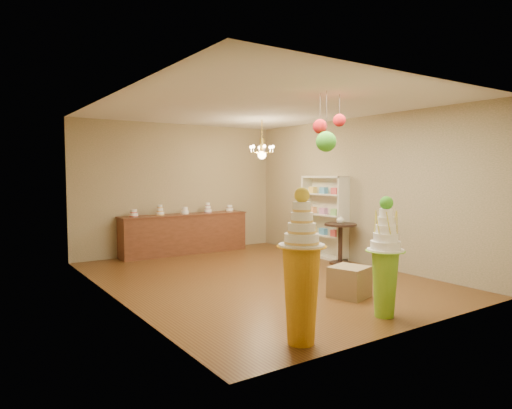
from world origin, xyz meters
TOP-DOWN VIEW (x-y plane):
  - floor at (0.00, 0.00)m, footprint 6.50×6.50m
  - ceiling at (0.00, 0.00)m, footprint 6.50×6.50m
  - wall_back at (0.00, 3.25)m, footprint 5.00×0.04m
  - wall_front at (0.00, -3.25)m, footprint 5.00×0.04m
  - wall_left at (-2.50, 0.00)m, footprint 0.04×6.50m
  - wall_right at (2.50, 0.00)m, footprint 0.04×6.50m
  - pedestal_green at (0.15, -2.73)m, footprint 0.62×0.62m
  - pedestal_orange at (-1.35, -2.85)m, footprint 0.64×0.64m
  - burlap_riser at (0.46, -1.81)m, footprint 0.63×0.63m
  - sideboard at (0.00, 2.97)m, footprint 3.04×0.54m
  - shelving_unit at (2.34, 0.80)m, footprint 0.33×1.20m
  - round_table at (2.10, 0.06)m, footprint 0.80×0.80m
  - vase at (2.10, 0.06)m, footprint 0.22×0.22m
  - pom_red_left at (-0.07, -1.70)m, footprint 0.21×0.21m
  - pom_green_mid at (-0.12, -1.89)m, footprint 0.28×0.28m
  - pom_red_right at (0.24, -1.77)m, footprint 0.18×0.18m
  - chandelier at (1.08, 1.40)m, footprint 0.64×0.64m

SIDE VIEW (x-z plane):
  - floor at x=0.00m, z-range 0.00..0.00m
  - burlap_riser at x=0.46m, z-range 0.00..0.46m
  - sideboard at x=0.00m, z-range -0.10..1.06m
  - round_table at x=2.10m, z-range 0.12..0.96m
  - pedestal_green at x=0.15m, z-range -0.14..1.43m
  - pedestal_orange at x=-1.35m, z-range -0.17..1.55m
  - shelving_unit at x=2.34m, z-range 0.00..1.80m
  - vase at x=2.10m, z-range 0.84..1.01m
  - wall_back at x=0.00m, z-range 0.00..3.00m
  - wall_front at x=0.00m, z-range 0.00..3.00m
  - wall_left at x=-2.50m, z-range 0.00..3.00m
  - wall_right at x=2.50m, z-range 0.00..3.00m
  - pom_green_mid at x=-0.12m, z-range 1.88..2.72m
  - chandelier at x=1.08m, z-range 1.88..2.73m
  - pom_red_left at x=-0.07m, z-range 2.24..2.82m
  - pom_red_right at x=0.24m, z-range 2.40..2.86m
  - ceiling at x=0.00m, z-range 3.00..3.00m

